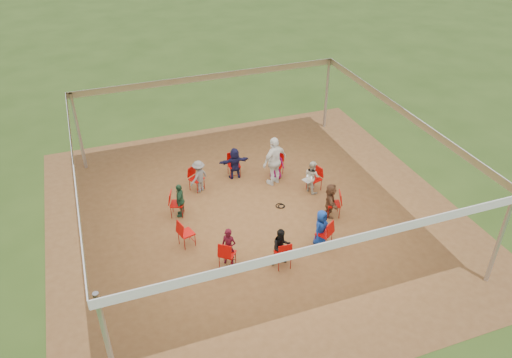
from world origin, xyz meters
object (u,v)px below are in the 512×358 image
object	(u,v)px
chair_0	(314,179)
person_seated_7	(321,228)
chair_2	(234,165)
chair_8	(324,233)
person_seated_1	(276,163)
person_seated_6	(281,247)
person_seated_4	(180,200)
person_seated_3	(199,176)
chair_5	(186,233)
laptop	(308,179)
chair_6	(227,254)
standing_person	(275,161)
person_seated_0	(312,176)
person_seated_5	(229,247)
chair_7	(283,254)
chair_1	(277,165)
person_seated_8	(330,200)
chair_3	(197,179)
person_seated_2	(235,163)
chair_4	(177,204)
chair_9	(334,204)
cable_coil	(281,206)

from	to	relation	value
chair_0	person_seated_7	size ratio (longest dim) A/B	0.75
chair_2	chair_8	xyz separation A→B (m)	(1.32, -4.64, 0.00)
chair_8	person_seated_1	bearing A→B (deg)	55.01
chair_2	person_seated_6	size ratio (longest dim) A/B	0.75
person_seated_1	chair_2	bearing A→B (deg)	13.74
person_seated_4	person_seated_3	bearing A→B (deg)	162.00
chair_5	laptop	size ratio (longest dim) A/B	2.41
chair_6	person_seated_4	bearing A→B (deg)	142.09
person_seated_3	standing_person	bearing A→B (deg)	136.82
person_seated_4	person_seated_6	size ratio (longest dim) A/B	1.00
chair_0	person_seated_0	world-z (taller)	person_seated_0
chair_2	chair_8	distance (m)	4.82
person_seated_5	chair_7	bearing A→B (deg)	13.74
chair_1	person_seated_8	xyz separation A→B (m)	(0.71, -2.83, 0.15)
chair_2	person_seated_5	distance (m)	4.71
person_seated_7	person_seated_0	bearing A→B (deg)	36.00
chair_3	person_seated_5	size ratio (longest dim) A/B	0.75
chair_1	chair_3	bearing A→B (deg)	36.00
chair_0	person_seated_1	distance (m)	1.54
person_seated_1	person_seated_2	distance (m)	1.49
chair_1	chair_8	xyz separation A→B (m)	(-0.15, -4.10, 0.00)
chair_5	chair_8	world-z (taller)	same
standing_person	person_seated_1	bearing A→B (deg)	-144.62
chair_0	person_seated_2	world-z (taller)	person_seated_2
chair_2	chair_4	distance (m)	2.98
chair_2	person_seated_8	size ratio (longest dim) A/B	0.75
person_seated_8	person_seated_7	bearing A→B (deg)	162.00
chair_4	standing_person	world-z (taller)	standing_person
chair_6	person_seated_6	xyz separation A→B (m)	(1.48, -0.42, 0.15)
chair_7	chair_9	xyz separation A→B (m)	(2.47, 1.66, 0.00)
chair_4	chair_9	world-z (taller)	same
person_seated_0	person_seated_1	distance (m)	1.49
person_seated_2	chair_0	bearing A→B (deg)	145.91
chair_7	chair_8	distance (m)	1.57
person_seated_3	laptop	xyz separation A→B (m)	(3.52, -1.39, -0.03)
chair_6	cable_coil	world-z (taller)	chair_6
chair_6	laptop	world-z (taller)	chair_6
chair_6	person_seated_3	size ratio (longest dim) A/B	0.75
chair_0	standing_person	distance (m)	1.52
chair_7	chair_8	world-z (taller)	same
chair_9	person_seated_5	xyz separation A→B (m)	(-3.87, -1.03, 0.15)
person_seated_0	person_seated_8	world-z (taller)	same
person_seated_0	person_seated_7	xyz separation A→B (m)	(-0.97, -2.67, 0.00)
chair_5	chair_8	size ratio (longest dim) A/B	1.00
person_seated_8	person_seated_0	bearing A→B (deg)	18.00
person_seated_4	person_seated_6	xyz separation A→B (m)	(2.18, -3.24, 0.00)
chair_4	laptop	size ratio (longest dim) A/B	2.41
person_seated_2	person_seated_3	world-z (taller)	same
chair_6	chair_9	world-z (taller)	same
chair_6	standing_person	distance (m)	4.60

